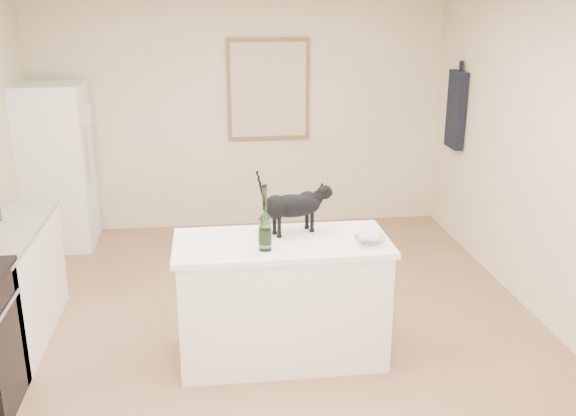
% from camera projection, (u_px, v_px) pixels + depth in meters
% --- Properties ---
extents(floor, '(5.50, 5.50, 0.00)m').
position_uv_depth(floor, '(266.00, 342.00, 4.93)').
color(floor, '#986F51').
rests_on(floor, ground).
extents(wall_back, '(4.50, 0.00, 4.50)m').
position_uv_depth(wall_back, '(241.00, 113.00, 7.12)').
color(wall_back, beige).
rests_on(wall_back, ground).
extents(wall_right, '(0.00, 5.50, 5.50)m').
position_uv_depth(wall_right, '(565.00, 168.00, 4.80)').
color(wall_right, beige).
rests_on(wall_right, ground).
extents(island_base, '(1.44, 0.67, 0.86)m').
position_uv_depth(island_base, '(282.00, 302.00, 4.62)').
color(island_base, white).
rests_on(island_base, floor).
extents(island_top, '(1.50, 0.70, 0.04)m').
position_uv_depth(island_top, '(282.00, 243.00, 4.48)').
color(island_top, white).
rests_on(island_top, island_base).
extents(left_cabinets, '(0.60, 1.40, 0.86)m').
position_uv_depth(left_cabinets, '(4.00, 288.00, 4.84)').
color(left_cabinets, white).
rests_on(left_cabinets, floor).
extents(fridge, '(0.68, 0.68, 1.70)m').
position_uv_depth(fridge, '(56.00, 167.00, 6.65)').
color(fridge, white).
rests_on(fridge, floor).
extents(artwork_frame, '(0.90, 0.03, 1.10)m').
position_uv_depth(artwork_frame, '(269.00, 90.00, 7.05)').
color(artwork_frame, brown).
rests_on(artwork_frame, wall_back).
extents(artwork_canvas, '(0.82, 0.00, 1.02)m').
position_uv_depth(artwork_canvas, '(269.00, 90.00, 7.03)').
color(artwork_canvas, beige).
rests_on(artwork_canvas, wall_back).
extents(hanging_garment, '(0.08, 0.34, 0.80)m').
position_uv_depth(hanging_garment, '(456.00, 110.00, 6.69)').
color(hanging_garment, black).
rests_on(hanging_garment, wall_right).
extents(black_cat, '(0.55, 0.32, 0.37)m').
position_uv_depth(black_cat, '(292.00, 209.00, 4.56)').
color(black_cat, black).
rests_on(black_cat, island_top).
extents(wine_bottle, '(0.11, 0.11, 0.40)m').
position_uv_depth(wine_bottle, '(265.00, 222.00, 4.25)').
color(wine_bottle, '#245823').
rests_on(wine_bottle, island_top).
extents(glass_bowl, '(0.22, 0.22, 0.05)m').
position_uv_depth(glass_bowl, '(370.00, 240.00, 4.41)').
color(glass_bowl, silver).
rests_on(glass_bowl, island_top).
extents(fridge_paper, '(0.06, 0.15, 0.20)m').
position_uv_depth(fridge_paper, '(87.00, 115.00, 6.63)').
color(fridge_paper, silver).
rests_on(fridge_paper, fridge).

